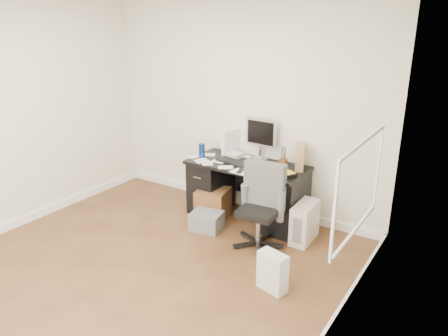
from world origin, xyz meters
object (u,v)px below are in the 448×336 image
Objects in this scene: office_chair at (259,207)px; wicker_basket at (213,203)px; pc_tower at (305,222)px; keyboard at (234,162)px; desk at (247,190)px; lcd_monitor at (261,139)px.

office_chair reaches higher than wicker_basket.
wicker_basket is (-1.26, -0.06, -0.04)m from pc_tower.
keyboard is 0.63m from wicker_basket.
desk is 3.05× the size of keyboard.
lcd_monitor is (0.05, 0.25, 0.62)m from desk.
keyboard is 1.06× the size of pc_tower.
office_chair is at bearing -49.30° from desk.
pc_tower is at bearing 2.69° from wicker_basket.
keyboard is 0.51× the size of office_chair.
pc_tower is (1.02, -0.07, -0.53)m from keyboard.
lcd_monitor is 1.06m from office_chair.
office_chair is (0.42, -0.81, -0.54)m from lcd_monitor.
keyboard is 1.28× the size of wicker_basket.
lcd_monitor reaches higher than wicker_basket.
keyboard is at bearing 28.44° from wicker_basket.
pc_tower is (0.82, -0.40, -0.79)m from lcd_monitor.
office_chair is 0.97m from wicker_basket.
lcd_monitor is at bearing 78.92° from desk.
wicker_basket is at bearing -152.29° from desk.
lcd_monitor is at bearing 113.05° from office_chair.
wicker_basket is at bearing -130.63° from lcd_monitor.
keyboard reaches higher than desk.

